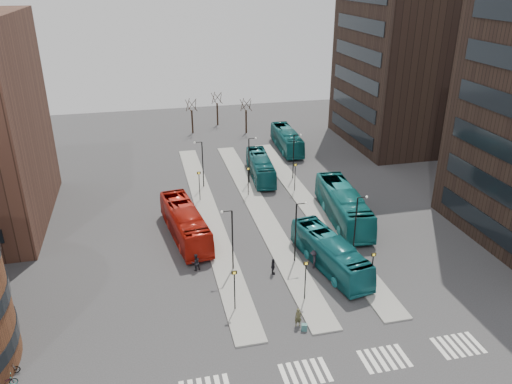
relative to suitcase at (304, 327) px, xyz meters
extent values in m
cube|color=gray|center=(-4.35, 21.70, -0.20)|extent=(2.50, 45.00, 0.15)
cube|color=gray|center=(1.65, 21.70, -0.20)|extent=(2.50, 45.00, 0.15)
cube|color=gray|center=(7.65, 21.70, -0.20)|extent=(2.50, 45.00, 0.15)
cube|color=navy|center=(0.00, 0.00, 0.00)|extent=(0.54, 0.48, 0.55)
imported|color=#B1190D|center=(-7.39, 17.08, 1.39)|extent=(4.46, 12.28, 3.34)
imported|color=#156269|center=(5.14, 8.06, 1.28)|extent=(4.45, 11.47, 3.12)
imported|color=#12555A|center=(4.18, 31.37, 1.23)|extent=(3.42, 10.96, 3.00)
imported|color=#166C6E|center=(10.10, 16.95, 1.56)|extent=(4.30, 13.39, 3.67)
imported|color=#135D5F|center=(10.92, 41.67, 1.33)|extent=(3.24, 11.67, 3.22)
imported|color=#444228|center=(-0.30, 0.63, 0.52)|extent=(0.59, 0.40, 1.59)
imported|color=black|center=(-7.13, 10.46, 0.56)|extent=(0.97, 0.85, 1.68)
imported|color=black|center=(-0.31, 8.16, 0.52)|extent=(0.49, 0.98, 1.60)
imported|color=black|center=(3.67, 8.34, 0.63)|extent=(1.00, 1.32, 1.82)
imported|color=gray|center=(-21.35, 0.25, 0.18)|extent=(1.57, 0.61, 0.92)
imported|color=gray|center=(-21.35, -0.90, 0.15)|extent=(1.69, 0.86, 0.85)
cube|color=silver|center=(-2.85, -4.30, -0.27)|extent=(0.35, 2.40, 0.01)
cube|color=silver|center=(-2.25, -4.30, -0.27)|extent=(0.35, 2.40, 0.01)
cube|color=silver|center=(-1.65, -4.30, -0.27)|extent=(0.35, 2.40, 0.01)
cube|color=silver|center=(-1.05, -4.30, -0.27)|extent=(0.35, 2.40, 0.01)
cube|color=silver|center=(-0.45, -4.30, -0.27)|extent=(0.35, 2.40, 0.01)
cube|color=silver|center=(0.15, -4.30, -0.27)|extent=(0.35, 2.40, 0.01)
cube|color=silver|center=(3.15, -4.30, -0.27)|extent=(0.35, 2.40, 0.01)
cube|color=silver|center=(3.75, -4.30, -0.27)|extent=(0.35, 2.40, 0.01)
cube|color=silver|center=(4.35, -4.30, -0.27)|extent=(0.35, 2.40, 0.01)
cube|color=silver|center=(4.95, -4.30, -0.27)|extent=(0.35, 2.40, 0.01)
cube|color=silver|center=(5.55, -4.30, -0.27)|extent=(0.35, 2.40, 0.01)
cube|color=silver|center=(6.15, -4.30, -0.27)|extent=(0.35, 2.40, 0.01)
cube|color=silver|center=(9.15, -4.30, -0.27)|extent=(0.35, 2.40, 0.01)
cube|color=silver|center=(9.75, -4.30, -0.27)|extent=(0.35, 2.40, 0.01)
cube|color=silver|center=(10.35, -4.30, -0.27)|extent=(0.35, 2.40, 0.01)
cube|color=silver|center=(10.95, -4.30, -0.27)|extent=(0.35, 2.40, 0.01)
cube|color=silver|center=(11.55, -4.30, -0.27)|extent=(0.35, 2.40, 0.01)
cube|color=silver|center=(12.15, -4.30, -0.27)|extent=(0.35, 2.40, 0.01)
cube|color=black|center=(21.59, 7.70, 2.22)|extent=(0.12, 16.00, 2.00)
cube|color=black|center=(21.59, 7.70, 6.22)|extent=(0.12, 16.00, 2.00)
cube|color=black|center=(21.59, 7.70, 10.22)|extent=(0.12, 16.00, 2.00)
cube|color=black|center=(31.65, 41.70, 14.72)|extent=(20.00, 20.00, 30.00)
cube|color=black|center=(21.59, 41.70, 2.22)|extent=(0.12, 16.00, 2.00)
cube|color=black|center=(21.59, 41.70, 6.22)|extent=(0.12, 16.00, 2.00)
cube|color=black|center=(21.59, 41.70, 10.22)|extent=(0.12, 16.00, 2.00)
cube|color=black|center=(21.59, 41.70, 14.22)|extent=(0.12, 16.00, 2.00)
cube|color=black|center=(21.59, 41.70, 18.22)|extent=(0.12, 16.00, 2.00)
cylinder|color=black|center=(-4.75, 3.70, 1.62)|extent=(0.10, 0.10, 3.50)
cube|color=black|center=(-4.75, 3.70, 3.37)|extent=(0.45, 0.10, 0.30)
cube|color=yellow|center=(-4.75, 3.64, 3.37)|extent=(0.20, 0.02, 0.20)
cylinder|color=black|center=(-4.75, 25.70, 1.62)|extent=(0.10, 0.10, 3.50)
cube|color=black|center=(-4.75, 25.70, 3.37)|extent=(0.45, 0.10, 0.30)
cube|color=yellow|center=(-4.75, 25.64, 3.37)|extent=(0.20, 0.02, 0.20)
cylinder|color=black|center=(1.25, 3.70, 1.62)|extent=(0.10, 0.10, 3.50)
cube|color=black|center=(1.25, 3.70, 3.37)|extent=(0.45, 0.10, 0.30)
cube|color=yellow|center=(1.25, 3.64, 3.37)|extent=(0.20, 0.02, 0.20)
cylinder|color=black|center=(1.25, 25.70, 1.62)|extent=(0.10, 0.10, 3.50)
cube|color=black|center=(1.25, 25.70, 3.37)|extent=(0.45, 0.10, 0.30)
cube|color=yellow|center=(1.25, 25.64, 3.37)|extent=(0.20, 0.02, 0.20)
cylinder|color=black|center=(7.25, 3.70, 1.62)|extent=(0.10, 0.10, 3.50)
cube|color=black|center=(7.25, 3.70, 3.37)|extent=(0.45, 0.10, 0.30)
cube|color=yellow|center=(7.25, 3.64, 3.37)|extent=(0.20, 0.02, 0.20)
cylinder|color=black|center=(7.25, 25.70, 1.62)|extent=(0.10, 0.10, 3.50)
cube|color=black|center=(7.25, 25.70, 3.37)|extent=(0.45, 0.10, 0.30)
cube|color=yellow|center=(7.25, 25.64, 3.37)|extent=(0.20, 0.02, 0.20)
cylinder|color=black|center=(-3.75, 9.70, 2.87)|extent=(0.14, 0.14, 6.00)
cylinder|color=black|center=(-4.20, 9.70, 5.87)|extent=(0.90, 0.08, 0.08)
sphere|color=silver|center=(-4.65, 9.70, 5.87)|extent=(0.24, 0.24, 0.24)
cylinder|color=black|center=(-3.75, 29.70, 2.87)|extent=(0.14, 0.14, 6.00)
cylinder|color=black|center=(-4.20, 29.70, 5.87)|extent=(0.90, 0.08, 0.08)
sphere|color=silver|center=(-4.65, 29.70, 5.87)|extent=(0.24, 0.24, 0.24)
cylinder|color=black|center=(2.25, 9.70, 2.87)|extent=(0.14, 0.14, 6.00)
cylinder|color=black|center=(2.70, 9.70, 5.87)|extent=(0.90, 0.08, 0.08)
sphere|color=silver|center=(3.15, 9.70, 5.87)|extent=(0.24, 0.24, 0.24)
cylinder|color=black|center=(2.25, 29.70, 2.87)|extent=(0.14, 0.14, 6.00)
cylinder|color=black|center=(2.70, 29.70, 5.87)|extent=(0.90, 0.08, 0.08)
sphere|color=silver|center=(3.15, 29.70, 5.87)|extent=(0.24, 0.24, 0.24)
cylinder|color=black|center=(8.25, 9.70, 2.87)|extent=(0.14, 0.14, 6.00)
cylinder|color=black|center=(8.70, 9.70, 5.87)|extent=(0.90, 0.08, 0.08)
sphere|color=silver|center=(9.15, 9.70, 5.87)|extent=(0.24, 0.24, 0.24)
cylinder|color=black|center=(8.25, 29.70, 2.87)|extent=(0.14, 0.14, 6.00)
cylinder|color=black|center=(8.70, 29.70, 5.87)|extent=(0.90, 0.08, 0.08)
sphere|color=silver|center=(9.15, 29.70, 5.87)|extent=(0.24, 0.24, 0.24)
cylinder|color=black|center=(-2.35, 53.70, 1.72)|extent=(0.30, 0.30, 4.00)
cylinder|color=black|center=(-1.65, 53.70, 4.62)|extent=(0.10, 1.56, 1.95)
cylinder|color=black|center=(-2.14, 54.37, 4.62)|extent=(1.48, 0.59, 1.97)
cylinder|color=black|center=(-2.92, 54.11, 4.62)|extent=(0.90, 1.31, 1.99)
cylinder|color=black|center=(-2.92, 53.29, 4.62)|extent=(0.89, 1.31, 1.99)
cylinder|color=black|center=(-2.14, 53.04, 4.62)|extent=(1.48, 0.58, 1.97)
cylinder|color=black|center=(2.65, 57.70, 1.72)|extent=(0.30, 0.30, 4.00)
cylinder|color=black|center=(3.35, 57.70, 4.62)|extent=(0.10, 1.56, 1.95)
cylinder|color=black|center=(2.86, 58.37, 4.62)|extent=(1.48, 0.59, 1.97)
cylinder|color=black|center=(2.08, 58.11, 4.62)|extent=(0.90, 1.31, 1.99)
cylinder|color=black|center=(2.08, 57.29, 4.62)|extent=(0.89, 1.31, 1.99)
cylinder|color=black|center=(2.86, 57.04, 4.62)|extent=(1.48, 0.58, 1.97)
cylinder|color=black|center=(6.65, 51.70, 1.72)|extent=(0.30, 0.30, 4.00)
cylinder|color=black|center=(7.35, 51.70, 4.62)|extent=(0.10, 1.56, 1.95)
cylinder|color=black|center=(6.86, 52.37, 4.62)|extent=(1.48, 0.59, 1.97)
cylinder|color=black|center=(6.08, 52.11, 4.62)|extent=(0.90, 1.31, 1.99)
cylinder|color=black|center=(6.08, 51.29, 4.62)|extent=(0.89, 1.31, 1.99)
cylinder|color=black|center=(6.86, 51.04, 4.62)|extent=(1.48, 0.58, 1.97)
camera|label=1|loc=(-10.81, -29.39, 25.27)|focal=35.00mm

